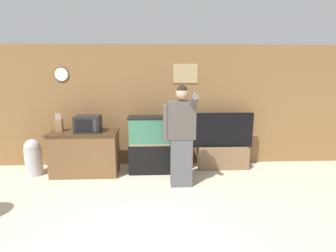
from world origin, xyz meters
TOP-DOWN VIEW (x-y plane):
  - ground_plane at (0.00, 0.00)m, footprint 18.00×18.00m
  - wall_back_paneled at (-0.00, 2.89)m, footprint 10.00×0.08m
  - counter_island at (-1.18, 2.31)m, footprint 1.33×0.60m
  - microwave at (-1.08, 2.29)m, footprint 0.48×0.35m
  - knife_block at (-1.66, 2.36)m, footprint 0.13×0.10m
  - aquarium_on_stand at (0.22, 2.38)m, footprint 1.05×0.41m
  - tv_on_stand at (1.67, 2.57)m, footprint 1.28×0.40m
  - person_standing at (0.69, 1.70)m, footprint 0.57×0.43m
  - trash_bin at (-2.21, 2.32)m, footprint 0.33×0.33m

SIDE VIEW (x-z plane):
  - ground_plane at x=0.00m, z-range 0.00..0.00m
  - tv_on_stand at x=1.67m, z-range -0.24..0.96m
  - trash_bin at x=-2.21m, z-range 0.01..0.75m
  - counter_island at x=-1.18m, z-range 0.00..0.89m
  - aquarium_on_stand at x=0.22m, z-range 0.00..1.16m
  - person_standing at x=0.69m, z-range 0.04..1.86m
  - knife_block at x=-1.66m, z-range 0.84..1.20m
  - microwave at x=-1.08m, z-range 0.89..1.21m
  - wall_back_paneled at x=0.00m, z-range 0.00..2.60m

